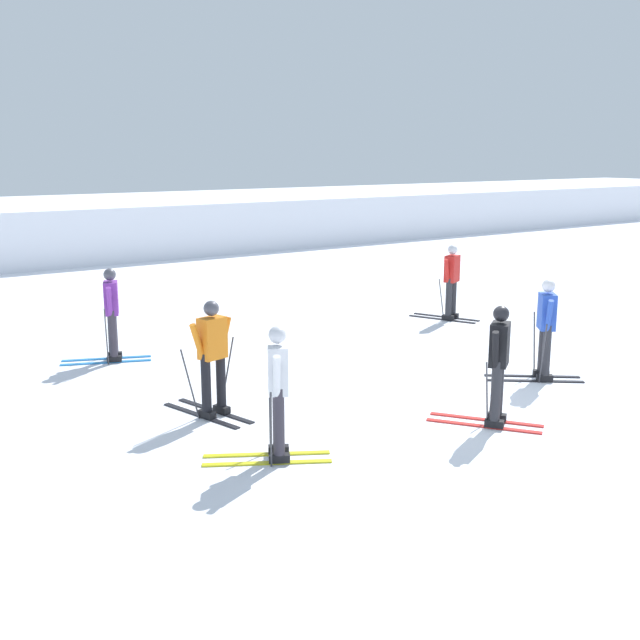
{
  "coord_description": "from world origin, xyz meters",
  "views": [
    {
      "loc": [
        -7.98,
        -7.83,
        3.77
      ],
      "look_at": [
        -0.68,
        2.83,
        0.9
      ],
      "focal_mm": 42.89,
      "sensor_mm": 36.0,
      "label": 1
    }
  ],
  "objects_px": {
    "skier_blue": "(545,326)",
    "skier_red": "(451,280)",
    "skier_black": "(498,362)",
    "skier_orange": "(212,355)",
    "skier_white": "(277,389)",
    "skier_purple": "(111,312)"
  },
  "relations": [
    {
      "from": "skier_blue",
      "to": "skier_white",
      "type": "distance_m",
      "value": 5.47
    },
    {
      "from": "skier_blue",
      "to": "skier_black",
      "type": "height_order",
      "value": "same"
    },
    {
      "from": "skier_black",
      "to": "skier_white",
      "type": "relative_size",
      "value": 1.0
    },
    {
      "from": "skier_black",
      "to": "skier_orange",
      "type": "bearing_deg",
      "value": 140.38
    },
    {
      "from": "skier_white",
      "to": "skier_blue",
      "type": "bearing_deg",
      "value": 4.25
    },
    {
      "from": "skier_purple",
      "to": "skier_white",
      "type": "relative_size",
      "value": 1.0
    },
    {
      "from": "skier_purple",
      "to": "skier_black",
      "type": "bearing_deg",
      "value": -62.69
    },
    {
      "from": "skier_blue",
      "to": "skier_black",
      "type": "xyz_separation_m",
      "value": [
        -2.3,
        -1.08,
        -0.0
      ]
    },
    {
      "from": "skier_orange",
      "to": "skier_blue",
      "type": "bearing_deg",
      "value": -15.33
    },
    {
      "from": "skier_purple",
      "to": "skier_black",
      "type": "relative_size",
      "value": 1.0
    },
    {
      "from": "skier_blue",
      "to": "skier_red",
      "type": "bearing_deg",
      "value": 65.06
    },
    {
      "from": "skier_blue",
      "to": "skier_purple",
      "type": "bearing_deg",
      "value": 136.78
    },
    {
      "from": "skier_red",
      "to": "skier_black",
      "type": "height_order",
      "value": "same"
    },
    {
      "from": "skier_orange",
      "to": "skier_blue",
      "type": "xyz_separation_m",
      "value": [
        5.39,
        -1.48,
        -0.0
      ]
    },
    {
      "from": "skier_purple",
      "to": "skier_orange",
      "type": "bearing_deg",
      "value": -87.54
    },
    {
      "from": "skier_black",
      "to": "skier_blue",
      "type": "bearing_deg",
      "value": 25.19
    },
    {
      "from": "skier_blue",
      "to": "skier_white",
      "type": "bearing_deg",
      "value": -175.75
    },
    {
      "from": "skier_black",
      "to": "skier_purple",
      "type": "bearing_deg",
      "value": 117.31
    },
    {
      "from": "skier_blue",
      "to": "skier_black",
      "type": "distance_m",
      "value": 2.54
    },
    {
      "from": "skier_red",
      "to": "skier_white",
      "type": "bearing_deg",
      "value": -147.67
    },
    {
      "from": "skier_blue",
      "to": "skier_purple",
      "type": "xyz_separation_m",
      "value": [
        -5.56,
        5.22,
        0.0
      ]
    },
    {
      "from": "skier_orange",
      "to": "skier_blue",
      "type": "relative_size",
      "value": 1.0
    }
  ]
}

